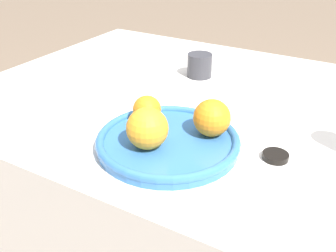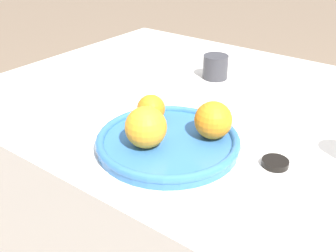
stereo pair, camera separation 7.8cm
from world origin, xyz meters
name	(u,v)px [view 1 (the left image)]	position (x,y,z in m)	size (l,w,h in m)	color
table	(238,230)	(0.00, 0.00, 0.39)	(1.49, 0.91, 0.77)	silver
fruit_platter	(168,141)	(-0.09, -0.25, 0.79)	(0.29, 0.29, 0.03)	#336BAD
orange_0	(147,128)	(-0.11, -0.30, 0.83)	(0.08, 0.08, 0.08)	orange
orange_1	(147,110)	(-0.16, -0.21, 0.82)	(0.06, 0.06, 0.06)	orange
orange_2	(212,118)	(-0.02, -0.19, 0.83)	(0.08, 0.08, 0.08)	orange
cup_1	(200,65)	(-0.21, 0.14, 0.81)	(0.07, 0.07, 0.07)	#333338
soy_dish	(275,156)	(0.11, -0.18, 0.78)	(0.05, 0.05, 0.01)	black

